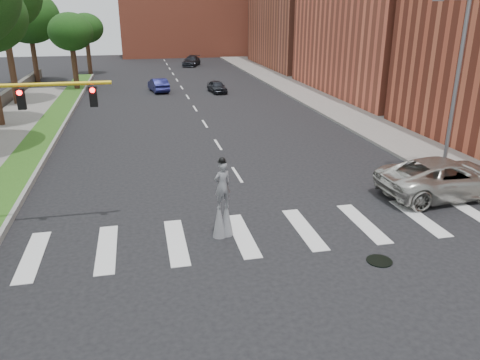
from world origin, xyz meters
The scene contains 16 objects.
ground_plane centered at (0.00, 0.00, 0.00)m, with size 160.00×160.00×0.00m, color black.
grass_median centered at (-11.50, 20.00, 0.12)m, with size 2.00×60.00×0.25m, color #265418.
median_curb centered at (-10.45, 20.00, 0.14)m, with size 0.20×60.00×0.28m, color gray.
sidewalk_right centered at (12.50, 25.00, 0.09)m, with size 5.00×90.00×0.18m, color slate.
manhole centered at (3.00, -2.00, 0.02)m, with size 0.90×0.90×0.04m, color black.
building_backdrop centered at (6.00, 78.00, 9.00)m, with size 26.00×14.00×18.00m, color #CC5C40.
streetlight centered at (10.90, 6.00, 4.90)m, with size 2.05×0.20×9.00m.
traffic_signal centered at (-9.78, 3.00, 4.15)m, with size 5.30×0.23×6.20m.
stilt_performer centered at (-2.02, 1.15, 1.32)m, with size 0.82×0.63×3.22m.
suv_crossing centered at (9.00, 3.00, 0.90)m, with size 3.00×6.50×1.81m, color #B7B5AD.
car_near centered at (3.34, 33.88, 0.62)m, with size 1.46×3.63×1.24m, color black.
car_mid centered at (-2.67, 35.75, 0.71)m, with size 1.51×4.33×1.43m, color #171A51.
car_far centered at (3.59, 58.71, 0.74)m, with size 2.06×5.07×1.47m, color black.
tree_5 centered at (-16.39, 44.97, 7.43)m, with size 6.93×6.93×10.40m.
tree_6 centered at (-11.23, 38.36, 6.03)m, with size 4.57×4.57×8.04m.
tree_7 centered at (-10.91, 52.00, 5.87)m, with size 4.52×4.52×7.86m.
Camera 1 is at (-4.88, -15.07, 8.37)m, focal length 35.00 mm.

